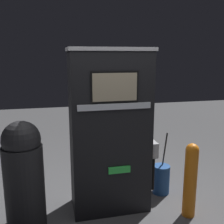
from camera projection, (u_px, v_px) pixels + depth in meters
name	position (u px, v px, depth m)	size (l,w,h in m)	color
ground_plane	(114.00, 217.00, 3.10)	(14.00, 14.00, 0.00)	#4C4C4F
gas_pump	(110.00, 131.00, 3.12)	(1.02, 0.53, 1.96)	black
safety_bollard	(190.00, 178.00, 3.04)	(0.15, 0.15, 0.90)	orange
trash_bin	(24.00, 174.00, 2.83)	(0.43, 0.43, 1.21)	#232326
squeegee_bucket	(161.00, 179.00, 3.61)	(0.23, 0.23, 0.89)	#1E478C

